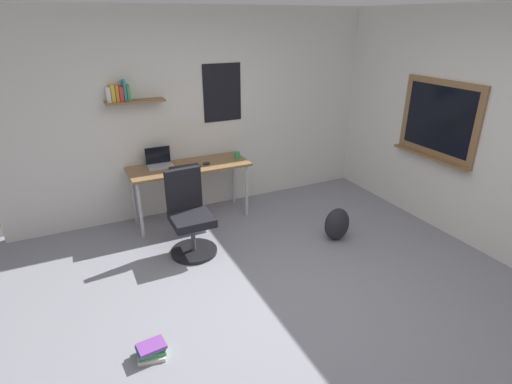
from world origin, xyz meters
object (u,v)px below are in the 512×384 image
object	(u,v)px
office_chair	(190,218)
coffee_mug	(237,155)
book_stack_on_floor	(151,350)
desk	(189,171)
computer_mouse	(206,163)
laptop	(159,162)
keyboard	(185,167)
backpack	(337,224)

from	to	relation	value
office_chair	coffee_mug	bearing A→B (deg)	40.06
office_chair	book_stack_on_floor	world-z (taller)	office_chair
desk	computer_mouse	xyz separation A→B (m)	(0.20, -0.07, 0.09)
desk	laptop	xyz separation A→B (m)	(-0.34, 0.14, 0.13)
laptop	keyboard	bearing A→B (deg)	-38.77
desk	office_chair	bearing A→B (deg)	-107.92
backpack	book_stack_on_floor	world-z (taller)	backpack
keyboard	backpack	xyz separation A→B (m)	(1.46, -1.21, -0.55)
computer_mouse	book_stack_on_floor	world-z (taller)	computer_mouse
office_chair	computer_mouse	size ratio (longest dim) A/B	9.13
computer_mouse	backpack	distance (m)	1.78
laptop	keyboard	distance (m)	0.34
desk	coffee_mug	bearing A→B (deg)	-1.88
computer_mouse	backpack	xyz separation A→B (m)	(1.18, -1.21, -0.56)
computer_mouse	coffee_mug	xyz separation A→B (m)	(0.45, 0.05, 0.03)
desk	backpack	distance (m)	1.94
coffee_mug	keyboard	bearing A→B (deg)	-176.06
computer_mouse	book_stack_on_floor	size ratio (longest dim) A/B	0.43
laptop	computer_mouse	xyz separation A→B (m)	(0.54, -0.21, -0.04)
computer_mouse	coffee_mug	world-z (taller)	coffee_mug
desk	coffee_mug	size ratio (longest dim) A/B	16.31
desk	keyboard	bearing A→B (deg)	-136.43
office_chair	backpack	xyz separation A→B (m)	(1.64, -0.50, -0.21)
keyboard	coffee_mug	world-z (taller)	coffee_mug
desk	coffee_mug	distance (m)	0.66
computer_mouse	coffee_mug	size ratio (longest dim) A/B	1.13
laptop	backpack	bearing A→B (deg)	-39.60
computer_mouse	coffee_mug	bearing A→B (deg)	6.40
laptop	keyboard	xyz separation A→B (m)	(0.26, -0.21, -0.04)
desk	office_chair	xyz separation A→B (m)	(-0.25, -0.78, -0.26)
desk	keyboard	xyz separation A→B (m)	(-0.08, -0.07, 0.09)
laptop	backpack	size ratio (longest dim) A/B	0.77
coffee_mug	book_stack_on_floor	world-z (taller)	coffee_mug
book_stack_on_floor	computer_mouse	bearing A→B (deg)	59.81
laptop	backpack	distance (m)	2.31
coffee_mug	backpack	size ratio (longest dim) A/B	0.23
computer_mouse	backpack	world-z (taller)	computer_mouse
laptop	book_stack_on_floor	distance (m)	2.51
office_chair	laptop	size ratio (longest dim) A/B	3.06
desk	keyboard	size ratio (longest dim) A/B	4.06
laptop	computer_mouse	size ratio (longest dim) A/B	2.98
backpack	book_stack_on_floor	distance (m)	2.56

